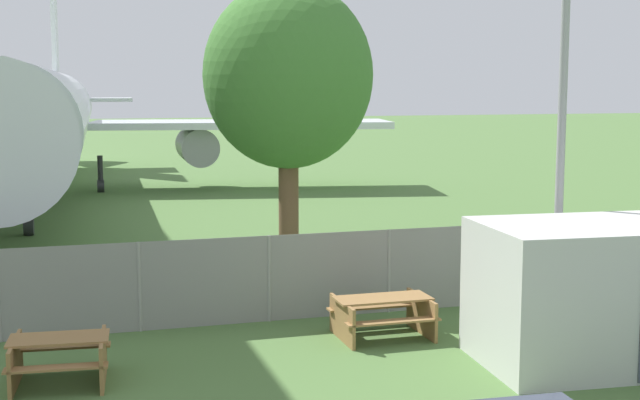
# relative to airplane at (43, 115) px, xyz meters

# --- Properties ---
(perimeter_fence) EXTENTS (56.07, 0.07, 1.74)m
(perimeter_fence) POSITION_rel_airplane_xyz_m (4.38, -22.12, -2.56)
(perimeter_fence) COLOR gray
(perimeter_fence) RESTS_ON ground
(airplane) EXTENTS (30.70, 38.02, 10.92)m
(airplane) POSITION_rel_airplane_xyz_m (0.00, 0.00, 0.00)
(airplane) COLOR white
(airplane) RESTS_ON ground
(portable_cabin) EXTENTS (3.91, 2.81, 2.40)m
(portable_cabin) POSITION_rel_airplane_xyz_m (8.98, -26.28, -2.23)
(portable_cabin) COLOR silver
(portable_cabin) RESTS_ON ground
(picnic_bench_near_cabin) EXTENTS (1.79, 1.41, 0.76)m
(picnic_bench_near_cabin) POSITION_rel_airplane_xyz_m (6.14, -23.82, -2.95)
(picnic_bench_near_cabin) COLOR olive
(picnic_bench_near_cabin) RESTS_ON ground
(picnic_bench_open_grass) EXTENTS (1.66, 1.54, 0.76)m
(picnic_bench_open_grass) POSITION_rel_airplane_xyz_m (0.32, -24.84, -2.96)
(picnic_bench_open_grass) COLOR olive
(picnic_bench_open_grass) RESTS_ON ground
(tree_left_of_cabin) EXTENTS (4.00, 4.00, 7.12)m
(tree_left_of_cabin) POSITION_rel_airplane_xyz_m (5.70, -18.59, 1.46)
(tree_left_of_cabin) COLOR brown
(tree_left_of_cabin) RESTS_ON ground
(light_mast) EXTENTS (0.44, 0.44, 8.86)m
(light_mast) POSITION_rel_airplane_xyz_m (9.49, -24.36, 1.90)
(light_mast) COLOR #99999E
(light_mast) RESTS_ON ground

